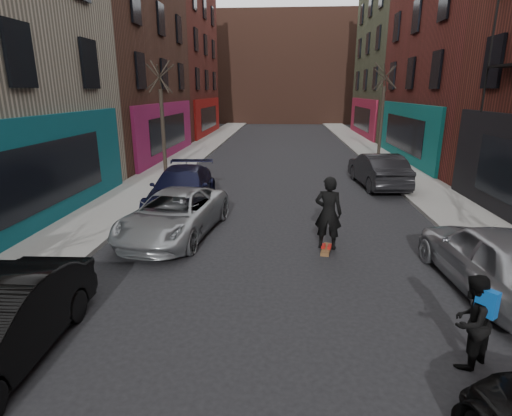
# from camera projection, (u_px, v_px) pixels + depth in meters

# --- Properties ---
(sidewalk_left) EXTENTS (2.50, 84.00, 0.13)m
(sidewalk_left) POSITION_uv_depth(u_px,v_px,m) (207.00, 144.00, 32.65)
(sidewalk_left) COLOR gray
(sidewalk_left) RESTS_ON ground
(sidewalk_right) EXTENTS (2.50, 84.00, 0.13)m
(sidewalk_right) POSITION_uv_depth(u_px,v_px,m) (362.00, 145.00, 31.81)
(sidewalk_right) COLOR gray
(sidewalk_right) RESTS_ON ground
(building_far) EXTENTS (40.00, 10.00, 14.00)m
(building_far) POSITION_uv_depth(u_px,v_px,m) (285.00, 70.00, 55.15)
(building_far) COLOR #47281E
(building_far) RESTS_ON ground
(tree_left_far) EXTENTS (2.00, 2.00, 6.50)m
(tree_left_far) POSITION_uv_depth(u_px,v_px,m) (162.00, 108.00, 20.23)
(tree_left_far) COLOR black
(tree_left_far) RESTS_ON sidewalk_left
(tree_right_far) EXTENTS (2.00, 2.00, 6.80)m
(tree_right_far) POSITION_uv_depth(u_px,v_px,m) (383.00, 102.00, 25.09)
(tree_right_far) COLOR black
(tree_right_far) RESTS_ON sidewalk_right
(parked_left_far) EXTENTS (2.84, 5.07, 1.34)m
(parked_left_far) POSITION_uv_depth(u_px,v_px,m) (174.00, 214.00, 11.96)
(parked_left_far) COLOR gray
(parked_left_far) RESTS_ON ground
(parked_left_end) EXTENTS (2.38, 5.23, 1.49)m
(parked_left_end) POSITION_uv_depth(u_px,v_px,m) (182.00, 189.00, 14.73)
(parked_left_end) COLOR black
(parked_left_end) RESTS_ON ground
(parked_right_far) EXTENTS (2.06, 4.55, 1.52)m
(parked_right_far) POSITION_uv_depth(u_px,v_px,m) (493.00, 258.00, 8.60)
(parked_right_far) COLOR gray
(parked_right_far) RESTS_ON ground
(parked_right_end) EXTENTS (2.04, 4.77, 1.53)m
(parked_right_end) POSITION_uv_depth(u_px,v_px,m) (378.00, 170.00, 18.12)
(parked_right_end) COLOR black
(parked_right_end) RESTS_ON ground
(skateboard) EXTENTS (0.39, 0.83, 0.10)m
(skateboard) POSITION_uv_depth(u_px,v_px,m) (326.00, 249.00, 10.92)
(skateboard) COLOR brown
(skateboard) RESTS_ON ground
(skateboarder) EXTENTS (0.81, 0.63, 1.99)m
(skateboarder) POSITION_uv_depth(u_px,v_px,m) (328.00, 213.00, 10.62)
(skateboarder) COLOR black
(skateboarder) RESTS_ON skateboard
(pedestrian) EXTENTS (0.96, 0.93, 1.55)m
(pedestrian) POSITION_uv_depth(u_px,v_px,m) (471.00, 321.00, 6.19)
(pedestrian) COLOR black
(pedestrian) RESTS_ON ground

